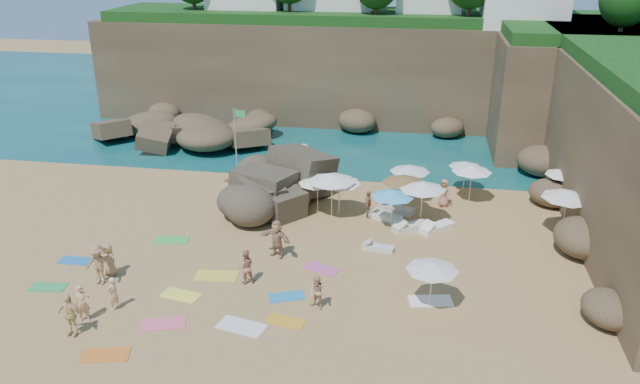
% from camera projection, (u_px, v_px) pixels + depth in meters
% --- Properties ---
extents(ground, '(120.00, 120.00, 0.00)m').
position_uv_depth(ground, '(270.00, 249.00, 30.87)').
color(ground, tan).
rests_on(ground, ground).
extents(seawater, '(120.00, 120.00, 0.00)m').
position_uv_depth(seawater, '(347.00, 102.00, 58.23)').
color(seawater, '#0C4751').
rests_on(seawater, ground).
extents(cliff_back, '(44.00, 8.00, 8.00)m').
position_uv_depth(cliff_back, '(364.00, 71.00, 51.84)').
color(cliff_back, brown).
rests_on(cliff_back, ground).
extents(cliff_corner, '(10.00, 12.00, 8.00)m').
position_uv_depth(cliff_corner, '(564.00, 91.00, 44.99)').
color(cliff_corner, brown).
rests_on(cliff_corner, ground).
extents(rock_promontory, '(12.00, 7.00, 2.00)m').
position_uv_depth(rock_promontory, '(179.00, 141.00, 47.15)').
color(rock_promontory, brown).
rests_on(rock_promontory, ground).
extents(marina_masts, '(3.10, 0.10, 6.00)m').
position_uv_depth(marina_masts, '(176.00, 64.00, 59.62)').
color(marina_masts, white).
rests_on(marina_masts, ground).
extents(rock_outcrop, '(7.97, 6.59, 2.82)m').
position_uv_depth(rock_outcrop, '(287.00, 208.00, 35.57)').
color(rock_outcrop, brown).
rests_on(rock_outcrop, ground).
extents(flag_pole, '(0.80, 0.13, 4.09)m').
position_uv_depth(flag_pole, '(237.00, 131.00, 40.71)').
color(flag_pole, silver).
rests_on(flag_pole, ground).
extents(parasol_0, '(2.63, 2.63, 2.49)m').
position_uv_depth(parasol_0, '(332.00, 178.00, 33.68)').
color(parasol_0, silver).
rests_on(parasol_0, ground).
extents(parasol_1, '(1.96, 1.96, 1.86)m').
position_uv_depth(parasol_1, '(465.00, 164.00, 37.36)').
color(parasol_1, silver).
rests_on(parasol_1, ground).
extents(parasol_2, '(2.30, 2.30, 2.17)m').
position_uv_depth(parasol_2, '(472.00, 169.00, 35.79)').
color(parasol_2, silver).
rests_on(parasol_2, ground).
extents(parasol_3, '(2.31, 2.31, 2.19)m').
position_uv_depth(parasol_3, '(410.00, 169.00, 35.80)').
color(parasol_3, silver).
rests_on(parasol_3, ground).
extents(parasol_4, '(2.23, 2.23, 2.11)m').
position_uv_depth(parasol_4, '(565.00, 172.00, 35.40)').
color(parasol_4, silver).
rests_on(parasol_4, ground).
extents(parasol_5, '(2.14, 2.14, 2.03)m').
position_uv_depth(parasol_5, '(317.00, 181.00, 34.43)').
color(parasol_5, silver).
rests_on(parasol_5, ground).
extents(parasol_6, '(2.42, 2.42, 2.29)m').
position_uv_depth(parasol_6, '(404.00, 179.00, 33.98)').
color(parasol_6, silver).
rests_on(parasol_6, ground).
extents(parasol_7, '(2.47, 2.47, 2.33)m').
position_uv_depth(parasol_7, '(423.00, 186.00, 32.94)').
color(parasol_7, silver).
rests_on(parasol_7, ground).
extents(parasol_8, '(2.62, 2.62, 2.48)m').
position_uv_depth(parasol_8, '(568.00, 195.00, 31.51)').
color(parasol_8, silver).
rests_on(parasol_8, ground).
extents(parasol_9, '(2.39, 2.39, 2.26)m').
position_uv_depth(parasol_9, '(339.00, 180.00, 33.92)').
color(parasol_9, silver).
rests_on(parasol_9, ground).
extents(parasol_10, '(2.26, 2.26, 2.14)m').
position_uv_depth(parasol_10, '(393.00, 194.00, 32.44)').
color(parasol_10, silver).
rests_on(parasol_10, ground).
extents(parasol_11, '(2.20, 2.20, 2.08)m').
position_uv_depth(parasol_11, '(433.00, 266.00, 25.40)').
color(parasol_11, silver).
rests_on(parasol_11, ground).
extents(lounger_0, '(1.73, 0.86, 0.26)m').
position_uv_depth(lounger_0, '(329.00, 187.00, 38.27)').
color(lounger_0, white).
rests_on(lounger_0, ground).
extents(lounger_1, '(2.17, 1.43, 0.32)m').
position_uv_depth(lounger_1, '(396.00, 209.00, 35.07)').
color(lounger_1, silver).
rests_on(lounger_1, ground).
extents(lounger_2, '(2.04, 1.70, 0.31)m').
position_uv_depth(lounger_2, '(411.00, 227.00, 32.92)').
color(lounger_2, silver).
rests_on(lounger_2, ground).
extents(lounger_3, '(2.05, 1.40, 0.30)m').
position_uv_depth(lounger_3, '(385.00, 216.00, 34.14)').
color(lounger_3, white).
rests_on(lounger_3, ground).
extents(lounger_4, '(1.61, 0.75, 0.24)m').
position_uv_depth(lounger_4, '(378.00, 248.00, 30.79)').
color(lounger_4, silver).
rests_on(lounger_4, ground).
extents(lounger_5, '(1.91, 1.89, 0.31)m').
position_uv_depth(lounger_5, '(437.00, 228.00, 32.83)').
color(lounger_5, white).
rests_on(lounger_5, ground).
extents(towel_0, '(1.54, 0.78, 0.03)m').
position_uv_depth(towel_0, '(75.00, 260.00, 29.79)').
color(towel_0, '#226AB9').
rests_on(towel_0, ground).
extents(towel_1, '(1.93, 1.36, 0.03)m').
position_uv_depth(towel_1, '(163.00, 324.00, 24.92)').
color(towel_1, '#F35E76').
rests_on(towel_1, ground).
extents(towel_2, '(1.92, 1.27, 0.03)m').
position_uv_depth(towel_2, '(105.00, 355.00, 23.08)').
color(towel_2, orange).
rests_on(towel_2, ground).
extents(towel_3, '(1.69, 1.00, 0.03)m').
position_uv_depth(towel_3, '(48.00, 287.00, 27.53)').
color(towel_3, green).
rests_on(towel_3, ground).
extents(towel_4, '(1.80, 1.14, 0.03)m').
position_uv_depth(towel_4, '(181.00, 295.00, 26.92)').
color(towel_4, '#FFF443').
rests_on(towel_4, ground).
extents(towel_5, '(2.10, 1.37, 0.03)m').
position_uv_depth(towel_5, '(242.00, 326.00, 24.76)').
color(towel_5, silver).
rests_on(towel_5, ground).
extents(towel_8, '(1.71, 1.29, 0.03)m').
position_uv_depth(towel_8, '(287.00, 297.00, 26.81)').
color(towel_8, '#2283BA').
rests_on(towel_8, ground).
extents(towel_9, '(1.80, 1.41, 0.03)m').
position_uv_depth(towel_9, '(322.00, 269.00, 29.05)').
color(towel_9, '#CD4F98').
rests_on(towel_9, ground).
extents(towel_10, '(1.67, 1.05, 0.03)m').
position_uv_depth(towel_10, '(286.00, 321.00, 25.09)').
color(towel_10, orange).
rests_on(towel_10, ground).
extents(towel_11, '(1.83, 1.07, 0.03)m').
position_uv_depth(towel_11, '(171.00, 240.00, 31.76)').
color(towel_11, green).
rests_on(towel_11, ground).
extents(towel_12, '(2.01, 1.14, 0.03)m').
position_uv_depth(towel_12, '(217.00, 276.00, 28.45)').
color(towel_12, yellow).
rests_on(towel_12, ground).
extents(towel_13, '(1.99, 1.26, 0.03)m').
position_uv_depth(towel_13, '(430.00, 301.00, 26.49)').
color(towel_13, white).
rests_on(towel_13, ground).
extents(person_stand_0, '(0.69, 0.58, 1.61)m').
position_uv_depth(person_stand_0, '(82.00, 303.00, 24.86)').
color(person_stand_0, '#DDAB74').
rests_on(person_stand_0, ground).
extents(person_stand_1, '(0.95, 0.86, 1.60)m').
position_uv_depth(person_stand_1, '(246.00, 267.00, 27.64)').
color(person_stand_1, tan).
rests_on(person_stand_1, ground).
extents(person_stand_2, '(1.15, 1.28, 1.89)m').
position_uv_depth(person_stand_2, '(305.00, 158.00, 40.77)').
color(person_stand_2, '#E9A284').
rests_on(person_stand_2, ground).
extents(person_stand_3, '(0.41, 0.92, 1.55)m').
position_uv_depth(person_stand_3, '(368.00, 204.00, 34.11)').
color(person_stand_3, '#9C6B4E').
rests_on(person_stand_3, ground).
extents(person_stand_4, '(0.92, 0.73, 1.65)m').
position_uv_depth(person_stand_4, '(444.00, 193.00, 35.50)').
color(person_stand_4, tan).
rests_on(person_stand_4, ground).
extents(person_stand_5, '(1.56, 0.47, 1.68)m').
position_uv_depth(person_stand_5, '(237.00, 182.00, 37.04)').
color(person_stand_5, tan).
rests_on(person_stand_5, ground).
extents(person_stand_6, '(0.51, 0.63, 1.49)m').
position_uv_depth(person_stand_6, '(113.00, 293.00, 25.67)').
color(person_stand_6, '#F4C48B').
rests_on(person_stand_6, ground).
extents(person_lie_0, '(1.41, 2.00, 0.50)m').
position_uv_depth(person_lie_0, '(100.00, 279.00, 27.75)').
color(person_lie_0, '#A37551').
rests_on(person_lie_0, ground).
extents(person_lie_1, '(1.27, 1.88, 0.43)m').
position_uv_depth(person_lie_1, '(73.00, 330.00, 24.20)').
color(person_lie_1, '#EECA87').
rests_on(person_lie_1, ground).
extents(person_lie_2, '(1.17, 1.67, 0.40)m').
position_uv_depth(person_lie_2, '(111.00, 271.00, 28.49)').
color(person_lie_2, '#A98254').
rests_on(person_lie_2, ground).
extents(person_lie_3, '(2.34, 2.40, 0.50)m').
position_uv_depth(person_lie_3, '(277.00, 252.00, 30.12)').
color(person_lie_3, tan).
rests_on(person_lie_3, ground).
extents(person_lie_5, '(1.25, 1.63, 0.56)m').
position_uv_depth(person_lie_5, '(317.00, 303.00, 25.87)').
color(person_lie_5, tan).
rests_on(person_lie_5, ground).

